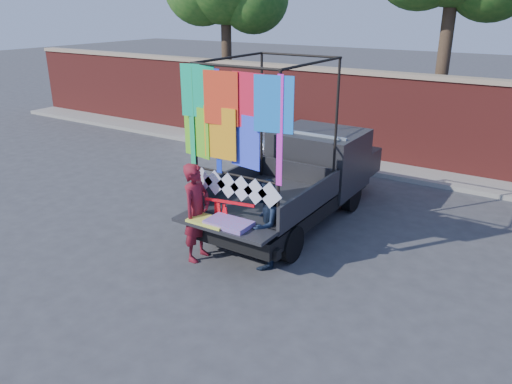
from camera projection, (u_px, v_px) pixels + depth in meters
The scene contains 8 objects.
ground at pixel (254, 261), 9.03m from camera, with size 90.00×90.00×0.00m, color #38383A.
brick_wall at pixel (389, 119), 14.07m from camera, with size 30.00×0.45×2.61m.
curb at pixel (376, 168), 13.96m from camera, with size 30.00×1.20×0.12m, color gray.
pickup_truck at pixel (307, 175), 10.85m from camera, with size 2.19×5.50×3.46m.
sedan at pixel (238, 127), 15.91m from camera, with size 1.46×4.18×1.38m, color silver.
woman at pixel (197, 212), 8.83m from camera, with size 0.66×0.43×1.80m, color maroon.
man at pixel (264, 224), 8.59m from camera, with size 0.78×0.61×1.61m, color #162339.
streamer_bundle at pixel (225, 211), 8.71m from camera, with size 0.92×0.22×0.64m.
Camera 1 is at (4.37, -6.71, 4.36)m, focal length 35.00 mm.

